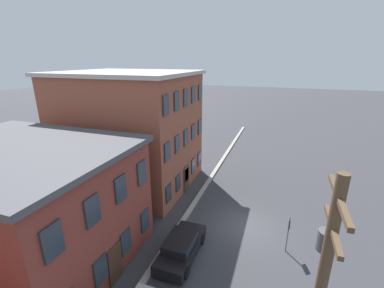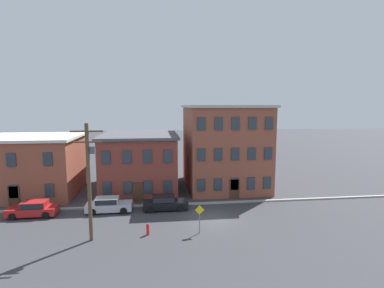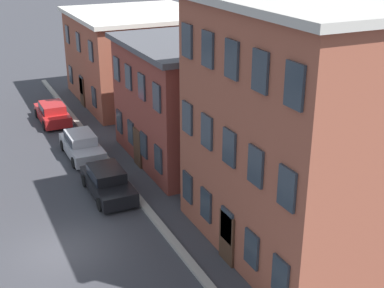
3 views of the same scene
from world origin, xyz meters
TOP-DOWN VIEW (x-y plane):
  - ground_plane at (0.00, 0.00)m, footprint 200.00×200.00m
  - kerb_strip at (0.00, 4.50)m, footprint 56.00×0.36m
  - apartment_midblock at (-7.05, 11.75)m, footprint 9.11×12.03m
  - apartment_far at (3.58, 11.32)m, footprint 9.95×11.17m
  - car_black at (-4.28, 3.32)m, footprint 4.40×1.92m
  - caution_sign at (-1.66, -2.67)m, footprint 0.88×0.08m

SIDE VIEW (x-z plane):
  - ground_plane at x=0.00m, z-range 0.00..0.00m
  - kerb_strip at x=0.00m, z-range 0.00..0.16m
  - car_black at x=-4.28m, z-range 0.03..1.46m
  - caution_sign at x=-1.66m, z-range 0.39..2.81m
  - apartment_midblock at x=-7.05m, z-range 0.01..6.97m
  - apartment_far at x=3.58m, z-range 0.01..10.43m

